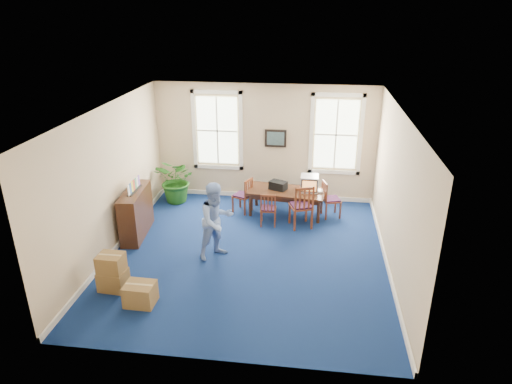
# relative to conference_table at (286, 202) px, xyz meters

# --- Properties ---
(floor) EXTENTS (6.50, 6.50, 0.00)m
(floor) POSITION_rel_conference_table_xyz_m (-0.69, -2.20, -0.33)
(floor) COLOR navy
(floor) RESTS_ON ground
(ceiling) EXTENTS (6.50, 6.50, 0.00)m
(ceiling) POSITION_rel_conference_table_xyz_m (-0.69, -2.20, 2.87)
(ceiling) COLOR white
(ceiling) RESTS_ON ground
(wall_back) EXTENTS (6.50, 0.00, 6.50)m
(wall_back) POSITION_rel_conference_table_xyz_m (-0.69, 1.05, 1.27)
(wall_back) COLOR #CEB48F
(wall_back) RESTS_ON ground
(wall_front) EXTENTS (6.50, 0.00, 6.50)m
(wall_front) POSITION_rel_conference_table_xyz_m (-0.69, -5.45, 1.27)
(wall_front) COLOR #CEB48F
(wall_front) RESTS_ON ground
(wall_left) EXTENTS (0.00, 6.50, 6.50)m
(wall_left) POSITION_rel_conference_table_xyz_m (-3.69, -2.20, 1.27)
(wall_left) COLOR #CEB48F
(wall_left) RESTS_ON ground
(wall_right) EXTENTS (0.00, 6.50, 6.50)m
(wall_right) POSITION_rel_conference_table_xyz_m (2.31, -2.20, 1.27)
(wall_right) COLOR #CEB48F
(wall_right) RESTS_ON ground
(baseboard_back) EXTENTS (6.00, 0.04, 0.12)m
(baseboard_back) POSITION_rel_conference_table_xyz_m (-0.69, 1.02, -0.27)
(baseboard_back) COLOR white
(baseboard_back) RESTS_ON ground
(baseboard_left) EXTENTS (0.04, 6.50, 0.12)m
(baseboard_left) POSITION_rel_conference_table_xyz_m (-3.66, -2.20, -0.27)
(baseboard_left) COLOR white
(baseboard_left) RESTS_ON ground
(baseboard_right) EXTENTS (0.04, 6.50, 0.12)m
(baseboard_right) POSITION_rel_conference_table_xyz_m (2.28, -2.20, -0.27)
(baseboard_right) COLOR white
(baseboard_right) RESTS_ON ground
(window_left) EXTENTS (1.40, 0.12, 2.20)m
(window_left) POSITION_rel_conference_table_xyz_m (-1.99, 1.03, 1.57)
(window_left) COLOR white
(window_left) RESTS_ON ground
(window_right) EXTENTS (1.40, 0.12, 2.20)m
(window_right) POSITION_rel_conference_table_xyz_m (1.21, 1.03, 1.57)
(window_right) COLOR white
(window_right) RESTS_ON ground
(wall_picture) EXTENTS (0.58, 0.06, 0.48)m
(wall_picture) POSITION_rel_conference_table_xyz_m (-0.39, 1.00, 1.42)
(wall_picture) COLOR black
(wall_picture) RESTS_ON ground
(conference_table) EXTENTS (2.04, 1.10, 0.67)m
(conference_table) POSITION_rel_conference_table_xyz_m (0.00, 0.00, 0.00)
(conference_table) COLOR #3F2213
(conference_table) RESTS_ON ground
(crt_tv) EXTENTS (0.45, 0.49, 0.41)m
(crt_tv) POSITION_rel_conference_table_xyz_m (0.58, 0.04, 0.54)
(crt_tv) COLOR #B7B7BC
(crt_tv) RESTS_ON conference_table
(game_console) EXTENTS (0.19, 0.23, 0.05)m
(game_console) POSITION_rel_conference_table_xyz_m (0.84, 0.00, 0.36)
(game_console) COLOR white
(game_console) RESTS_ON conference_table
(equipment_bag) EXTENTS (0.51, 0.43, 0.22)m
(equipment_bag) POSITION_rel_conference_table_xyz_m (-0.22, 0.04, 0.44)
(equipment_bag) COLOR black
(equipment_bag) RESTS_ON conference_table
(chair_near_left) EXTENTS (0.41, 0.41, 0.87)m
(chair_near_left) POSITION_rel_conference_table_xyz_m (-0.40, -0.67, 0.10)
(chair_near_left) COLOR brown
(chair_near_left) RESTS_ON ground
(chair_near_right) EXTENTS (0.65, 0.65, 1.12)m
(chair_near_right) POSITION_rel_conference_table_xyz_m (0.40, -0.67, 0.23)
(chair_near_right) COLOR brown
(chair_near_right) RESTS_ON ground
(chair_end_left) EXTENTS (0.56, 0.56, 0.95)m
(chair_end_left) POSITION_rel_conference_table_xyz_m (-1.16, 0.00, 0.14)
(chair_end_left) COLOR brown
(chair_end_left) RESTS_ON ground
(chair_end_right) EXTENTS (0.54, 0.54, 0.97)m
(chair_end_right) POSITION_rel_conference_table_xyz_m (1.16, 0.00, 0.15)
(chair_end_right) COLOR brown
(chair_end_right) RESTS_ON ground
(man) EXTENTS (1.04, 1.04, 1.70)m
(man) POSITION_rel_conference_table_xyz_m (-1.34, -2.33, 0.52)
(man) COLOR #7F9FDB
(man) RESTS_ON ground
(credenza) EXTENTS (0.55, 1.50, 1.15)m
(credenza) POSITION_rel_conference_table_xyz_m (-3.44, -1.59, 0.24)
(credenza) COLOR #3F2213
(credenza) RESTS_ON ground
(brochure_rack) EXTENTS (0.34, 0.63, 0.28)m
(brochure_rack) POSITION_rel_conference_table_xyz_m (-3.42, -1.59, 0.96)
(brochure_rack) COLOR #99999E
(brochure_rack) RESTS_ON credenza
(potted_plant) EXTENTS (1.45, 1.38, 1.27)m
(potted_plant) POSITION_rel_conference_table_xyz_m (-3.02, 0.41, 0.30)
(potted_plant) COLOR #1D5416
(potted_plant) RESTS_ON ground
(cardboard_boxes) EXTENTS (1.50, 1.50, 0.79)m
(cardboard_boxes) POSITION_rel_conference_table_xyz_m (-2.89, -3.71, 0.06)
(cardboard_boxes) COLOR olive
(cardboard_boxes) RESTS_ON ground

